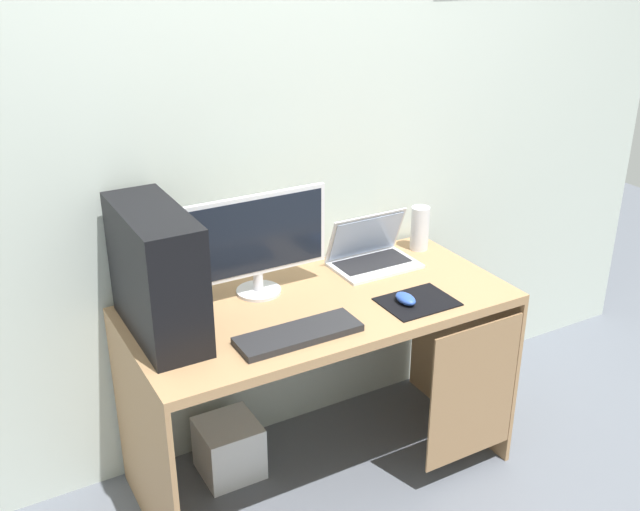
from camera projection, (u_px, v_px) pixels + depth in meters
name	position (u px, v px, depth m)	size (l,w,h in m)	color
ground_plane	(320.00, 468.00, 2.97)	(8.00, 8.00, 0.00)	slate
wall_back	(271.00, 127.00, 2.74)	(4.00, 0.05, 2.60)	beige
desk	(326.00, 339.00, 2.73)	(1.38, 0.66, 0.75)	#A37A51
pc_tower	(157.00, 273.00, 2.39)	(0.19, 0.49, 0.43)	black
monitor	(258.00, 241.00, 2.64)	(0.53, 0.16, 0.38)	silver
laptop	(371.00, 255.00, 2.94)	(0.33, 0.22, 0.21)	silver
speaker	(420.00, 228.00, 3.07)	(0.08, 0.08, 0.18)	silver
keyboard	(299.00, 334.00, 2.43)	(0.42, 0.14, 0.02)	#232326
mousepad	(417.00, 302.00, 2.66)	(0.26, 0.20, 0.01)	black
mouse_left	(406.00, 299.00, 2.64)	(0.06, 0.10, 0.03)	#2D51B2
subwoofer	(229.00, 448.00, 2.91)	(0.23, 0.23, 0.23)	white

